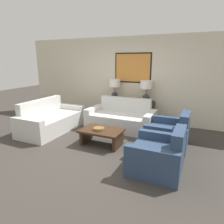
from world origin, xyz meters
name	(u,v)px	position (x,y,z in m)	size (l,w,h in m)	color
ground_plane	(96,149)	(0.00, 0.00, 0.00)	(20.00, 20.00, 0.00)	#3D3833
back_wall	(133,80)	(0.00, 2.49, 1.33)	(7.84, 0.12, 2.65)	beige
console_table	(129,111)	(0.00, 2.22, 0.36)	(1.52, 0.40, 0.72)	#332319
table_lamp_left	(115,86)	(-0.52, 2.22, 1.15)	(0.36, 0.36, 0.63)	#333338
table_lamp_right	(146,87)	(0.52, 2.22, 1.15)	(0.36, 0.36, 0.63)	#333338
couch_by_back_wall	(121,119)	(0.00, 1.52, 0.29)	(1.91, 0.94, 0.86)	silver
couch_by_side	(51,121)	(-1.74, 0.55, 0.29)	(0.94, 1.91, 0.86)	silver
coffee_table	(102,134)	(0.01, 0.26, 0.27)	(0.96, 0.63, 0.37)	#3D2616
decorative_bowl	(99,129)	(-0.03, 0.21, 0.40)	(0.25, 0.25, 0.06)	olive
armchair_near_back_wall	(169,134)	(1.46, 0.84, 0.28)	(0.89, 0.96, 0.82)	navy
armchair_near_camera	(159,156)	(1.46, -0.32, 0.28)	(0.89, 0.96, 0.82)	navy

